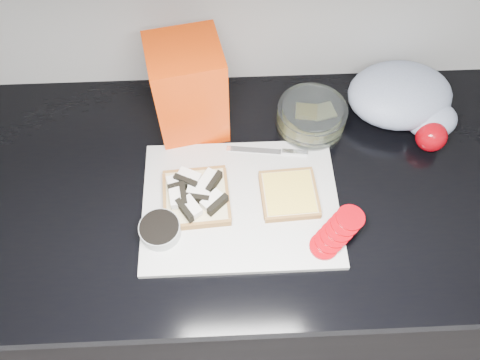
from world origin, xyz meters
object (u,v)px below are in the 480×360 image
cutting_board (241,204)px  glass_bowl (311,118)px  bread_bag (188,90)px  steel_canister (200,79)px

cutting_board → glass_bowl: glass_bowl is taller
glass_bowl → bread_bag: (-0.27, 0.02, 0.08)m
bread_bag → cutting_board: bearing=-76.0°
cutting_board → bread_bag: (-0.10, 0.22, 0.11)m
glass_bowl → cutting_board: bearing=-130.2°
cutting_board → steel_canister: size_ratio=1.91×
glass_bowl → bread_bag: bearing=175.7°
bread_bag → steel_canister: (0.02, 0.04, -0.01)m
cutting_board → steel_canister: (-0.08, 0.26, 0.10)m
cutting_board → bread_bag: bread_bag is taller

